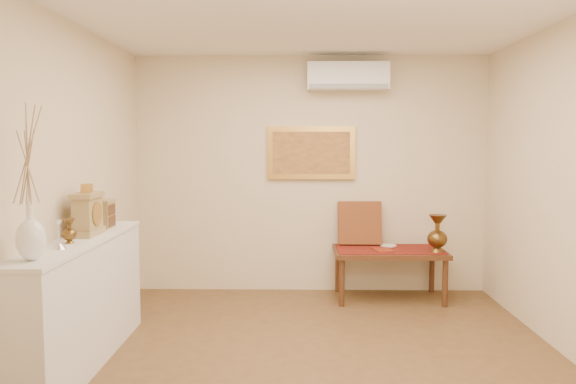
{
  "coord_description": "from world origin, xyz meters",
  "views": [
    {
      "loc": [
        -0.15,
        -4.19,
        1.71
      ],
      "look_at": [
        -0.25,
        1.15,
        1.24
      ],
      "focal_mm": 35.0,
      "sensor_mm": 36.0,
      "label": 1
    }
  ],
  "objects_px": {
    "display_ledge": "(80,302)",
    "wooden_chest": "(103,214)",
    "white_vase": "(29,184)",
    "brass_urn_tall": "(437,229)",
    "low_table": "(389,255)",
    "mantel_clock": "(88,213)"
  },
  "relations": [
    {
      "from": "white_vase",
      "to": "display_ledge",
      "type": "relative_size",
      "value": 0.47
    },
    {
      "from": "brass_urn_tall",
      "to": "low_table",
      "type": "distance_m",
      "value": 0.59
    },
    {
      "from": "display_ledge",
      "to": "wooden_chest",
      "type": "relative_size",
      "value": 8.28
    },
    {
      "from": "mantel_clock",
      "to": "low_table",
      "type": "relative_size",
      "value": 0.34
    },
    {
      "from": "white_vase",
      "to": "brass_urn_tall",
      "type": "distance_m",
      "value": 4.08
    },
    {
      "from": "brass_urn_tall",
      "to": "mantel_clock",
      "type": "xyz_separation_m",
      "value": [
        -3.15,
        -1.54,
        0.36
      ]
    },
    {
      "from": "white_vase",
      "to": "wooden_chest",
      "type": "bearing_deg",
      "value": 90.7
    },
    {
      "from": "white_vase",
      "to": "mantel_clock",
      "type": "height_order",
      "value": "white_vase"
    },
    {
      "from": "brass_urn_tall",
      "to": "display_ledge",
      "type": "relative_size",
      "value": 0.24
    },
    {
      "from": "brass_urn_tall",
      "to": "low_table",
      "type": "relative_size",
      "value": 0.4
    },
    {
      "from": "display_ledge",
      "to": "mantel_clock",
      "type": "relative_size",
      "value": 4.93
    },
    {
      "from": "white_vase",
      "to": "mantel_clock",
      "type": "relative_size",
      "value": 2.33
    },
    {
      "from": "white_vase",
      "to": "wooden_chest",
      "type": "xyz_separation_m",
      "value": [
        -0.02,
        1.35,
        -0.35
      ]
    },
    {
      "from": "display_ledge",
      "to": "wooden_chest",
      "type": "xyz_separation_m",
      "value": [
        -0.01,
        0.59,
        0.61
      ]
    },
    {
      "from": "mantel_clock",
      "to": "low_table",
      "type": "distance_m",
      "value": 3.23
    },
    {
      "from": "display_ledge",
      "to": "white_vase",
      "type": "bearing_deg",
      "value": -89.36
    },
    {
      "from": "brass_urn_tall",
      "to": "mantel_clock",
      "type": "distance_m",
      "value": 3.53
    },
    {
      "from": "display_ledge",
      "to": "wooden_chest",
      "type": "distance_m",
      "value": 0.85
    },
    {
      "from": "mantel_clock",
      "to": "low_table",
      "type": "height_order",
      "value": "mantel_clock"
    },
    {
      "from": "brass_urn_tall",
      "to": "wooden_chest",
      "type": "xyz_separation_m",
      "value": [
        -3.17,
        -1.15,
        0.3
      ]
    },
    {
      "from": "wooden_chest",
      "to": "white_vase",
      "type": "bearing_deg",
      "value": -89.3
    },
    {
      "from": "white_vase",
      "to": "mantel_clock",
      "type": "xyz_separation_m",
      "value": [
        -0.0,
        0.97,
        -0.3
      ]
    }
  ]
}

